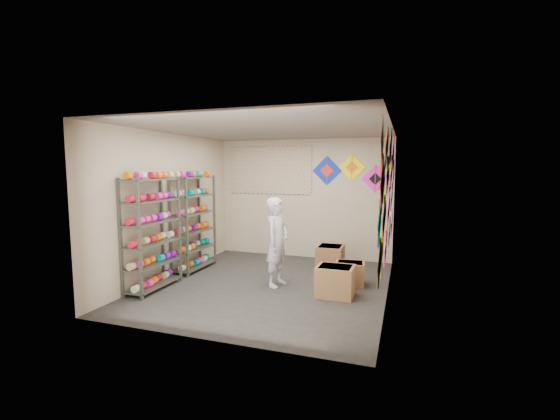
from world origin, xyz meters
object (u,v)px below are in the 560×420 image
(shopkeeper, at_px, (277,242))
(carton_c, at_px, (330,258))
(carton_a, at_px, (335,281))
(carton_b, at_px, (350,273))
(shelf_rack_back, at_px, (194,223))
(shelf_rack_front, at_px, (152,234))

(shopkeeper, relative_size, carton_c, 2.76)
(carton_a, bearing_deg, carton_b, 78.81)
(shelf_rack_back, height_order, carton_a, shelf_rack_back)
(carton_c, bearing_deg, carton_a, -76.42)
(carton_a, xyz_separation_m, carton_b, (0.14, 0.66, -0.04))
(shelf_rack_front, relative_size, shelf_rack_back, 1.00)
(carton_b, height_order, carton_c, carton_c)
(shelf_rack_back, xyz_separation_m, carton_b, (3.13, 0.00, -0.75))
(shopkeeper, xyz_separation_m, carton_c, (0.68, 1.32, -0.53))
(shelf_rack_front, xyz_separation_m, shopkeeper, (1.92, 0.86, -0.18))
(shelf_rack_back, xyz_separation_m, shopkeeper, (1.92, -0.44, -0.18))
(shelf_rack_back, bearing_deg, carton_b, 0.02)
(carton_a, distance_m, carton_c, 1.59)
(shelf_rack_front, relative_size, shopkeeper, 1.23)
(shelf_rack_front, distance_m, carton_a, 3.14)
(shopkeeper, relative_size, carton_a, 2.64)
(shopkeeper, distance_m, carton_b, 1.40)
(carton_a, distance_m, carton_b, 0.68)
(shelf_rack_front, height_order, shelf_rack_back, same)
(shelf_rack_front, relative_size, carton_c, 3.40)
(shelf_rack_front, distance_m, carton_b, 3.47)
(shopkeeper, height_order, carton_b, shopkeeper)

